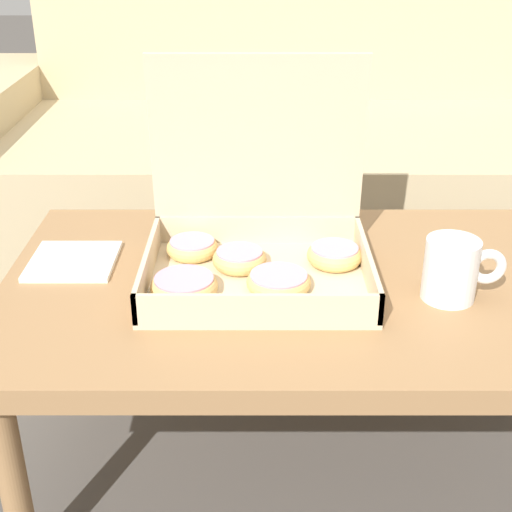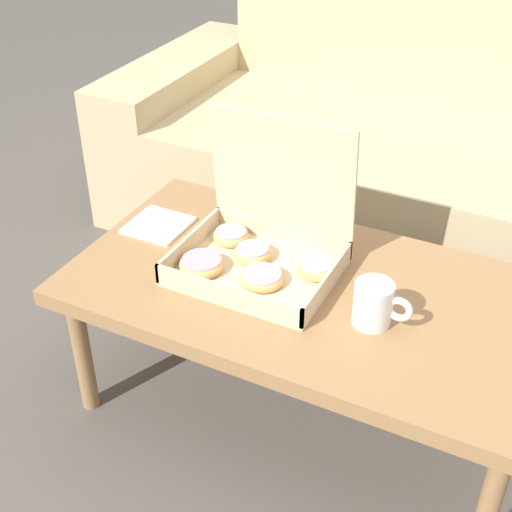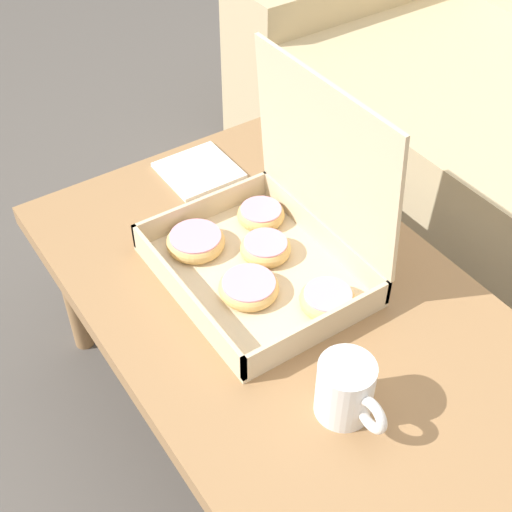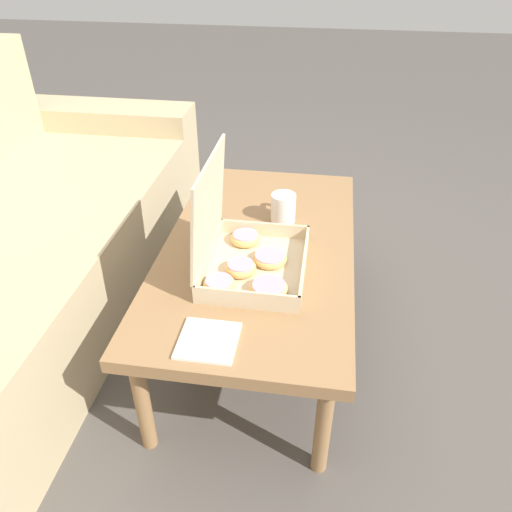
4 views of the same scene
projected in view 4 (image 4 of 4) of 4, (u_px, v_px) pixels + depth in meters
ground_plane at (225, 331)px, 1.86m from camera, size 12.00×12.00×0.00m
coffee_table at (259, 255)px, 1.64m from camera, size 1.12×0.61×0.40m
pastry_box at (244, 254)px, 1.48m from camera, size 0.37×0.30×0.35m
coffee_mug at (283, 207)px, 1.73m from camera, size 0.13×0.09×0.10m
napkin_stack at (208, 341)px, 1.26m from camera, size 0.15×0.15×0.01m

